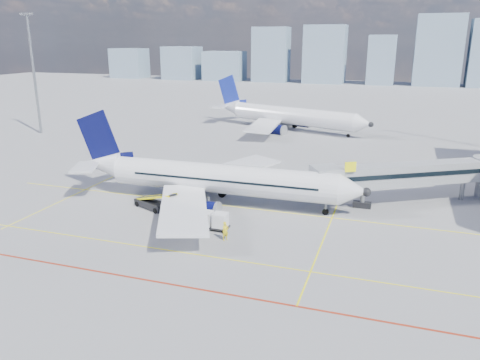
# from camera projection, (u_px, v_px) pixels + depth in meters

# --- Properties ---
(ground) EXTENTS (420.00, 420.00, 0.00)m
(ground) POSITION_uv_depth(u_px,v_px,m) (194.00, 228.00, 51.51)
(ground) COLOR gray
(ground) RESTS_ON ground
(apron_markings) EXTENTS (90.00, 35.12, 0.01)m
(apron_markings) POSITION_uv_depth(u_px,v_px,m) (174.00, 241.00, 48.13)
(apron_markings) COLOR #FFF70D
(apron_markings) RESTS_ON ground
(jet_bridge) EXTENTS (23.55, 15.78, 6.30)m
(jet_bridge) POSITION_uv_depth(u_px,v_px,m) (420.00, 174.00, 58.66)
(jet_bridge) COLOR #919499
(jet_bridge) RESTS_ON ground
(floodlight_mast_nw) EXTENTS (3.20, 0.61, 25.45)m
(floodlight_mast_nw) POSITION_uv_depth(u_px,v_px,m) (34.00, 71.00, 100.69)
(floodlight_mast_nw) COLOR gray
(floodlight_mast_nw) RESTS_ON ground
(distant_skyline) EXTENTS (248.67, 15.00, 31.25)m
(distant_skyline) POSITION_uv_depth(u_px,v_px,m) (338.00, 58.00, 223.41)
(distant_skyline) COLOR #748CA1
(distant_skyline) RESTS_ON ground
(main_aircraft) EXTENTS (38.65, 33.68, 11.26)m
(main_aircraft) POSITION_uv_depth(u_px,v_px,m) (210.00, 178.00, 58.83)
(main_aircraft) COLOR silver
(main_aircraft) RESTS_ON ground
(second_aircraft) EXTENTS (40.21, 34.21, 12.12)m
(second_aircraft) POSITION_uv_depth(u_px,v_px,m) (286.00, 116.00, 108.20)
(second_aircraft) COLOR silver
(second_aircraft) RESTS_ON ground
(baggage_tug) EXTENTS (2.14, 1.71, 1.31)m
(baggage_tug) POSITION_uv_depth(u_px,v_px,m) (199.00, 224.00, 51.11)
(baggage_tug) COLOR silver
(baggage_tug) RESTS_ON ground
(cargo_dolly) EXTENTS (3.55, 1.61, 1.93)m
(cargo_dolly) POSITION_uv_depth(u_px,v_px,m) (213.00, 220.00, 50.97)
(cargo_dolly) COLOR black
(cargo_dolly) RESTS_ON ground
(belt_loader) EXTENTS (6.77, 4.08, 2.78)m
(belt_loader) POSITION_uv_depth(u_px,v_px,m) (152.00, 203.00, 57.35)
(belt_loader) COLOR black
(belt_loader) RESTS_ON ground
(ramp_worker) EXTENTS (0.83, 0.87, 2.01)m
(ramp_worker) POSITION_uv_depth(u_px,v_px,m) (225.00, 231.00, 48.18)
(ramp_worker) COLOR yellow
(ramp_worker) RESTS_ON ground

